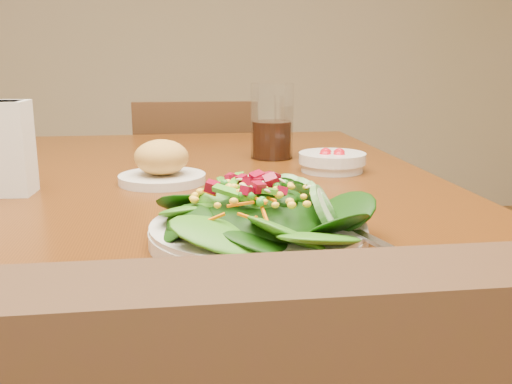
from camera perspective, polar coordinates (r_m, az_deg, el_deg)
dining_table at (r=0.94m, az=-6.91°, el=-6.00°), size 0.90×1.40×0.75m
chair_far at (r=1.88m, az=-5.85°, el=-2.75°), size 0.39×0.40×0.83m
salad_plate at (r=0.66m, az=1.01°, el=-2.68°), size 0.26×0.25×0.07m
bread_plate at (r=0.97m, az=-9.41°, el=2.64°), size 0.15×0.15×0.07m
tomato_bowl at (r=1.07m, az=7.62°, el=3.07°), size 0.12×0.12×0.04m
drinking_glass at (r=1.20m, az=1.60°, el=6.56°), size 0.09×0.09×0.16m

